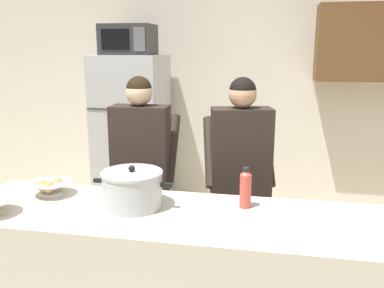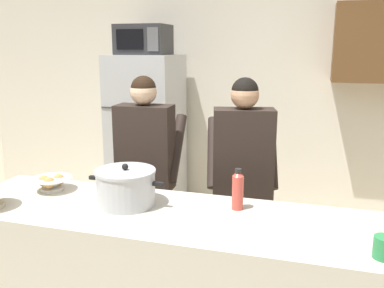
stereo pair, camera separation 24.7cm
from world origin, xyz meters
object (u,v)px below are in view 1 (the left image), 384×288
(microwave, at_px, (128,40))
(bottle_near_edge, at_px, (245,188))
(person_by_sink, at_px, (240,166))
(bread_bowl, at_px, (51,187))
(refrigerator, at_px, (133,142))
(cooking_pot, at_px, (132,189))
(person_near_pot, at_px, (141,161))

(microwave, bearing_deg, bottle_near_edge, -53.55)
(person_by_sink, bearing_deg, microwave, 137.15)
(microwave, height_order, bread_bowl, microwave)
(refrigerator, height_order, bread_bowl, refrigerator)
(refrigerator, height_order, person_by_sink, refrigerator)
(cooking_pot, height_order, bottle_near_edge, cooking_pot)
(microwave, relative_size, person_by_sink, 0.30)
(refrigerator, height_order, bottle_near_edge, refrigerator)
(person_by_sink, bearing_deg, person_near_pot, -179.50)
(refrigerator, bearing_deg, bread_bowl, -86.95)
(bottle_near_edge, bearing_deg, refrigerator, 126.10)
(bread_bowl, distance_m, bottle_near_edge, 1.14)
(person_near_pot, distance_m, person_by_sink, 0.71)
(person_by_sink, xyz_separation_m, bread_bowl, (-1.07, -0.63, -0.01))
(person_near_pot, xyz_separation_m, person_by_sink, (0.71, 0.01, 0.00))
(person_by_sink, relative_size, bottle_near_edge, 6.96)
(refrigerator, bearing_deg, person_near_pot, -67.70)
(refrigerator, height_order, cooking_pot, refrigerator)
(microwave, relative_size, cooking_pot, 1.08)
(bread_bowl, relative_size, bottle_near_edge, 1.07)
(refrigerator, distance_m, microwave, 0.99)
(refrigerator, xyz_separation_m, bread_bowl, (0.09, -1.72, 0.12))
(bread_bowl, xyz_separation_m, bottle_near_edge, (1.14, 0.03, 0.06))
(bottle_near_edge, bearing_deg, person_near_pot, 142.99)
(bread_bowl, height_order, bottle_near_edge, bottle_near_edge)
(microwave, xyz_separation_m, cooking_pot, (0.63, -1.78, -0.82))
(refrigerator, bearing_deg, cooking_pot, -70.80)
(refrigerator, relative_size, person_by_sink, 1.07)
(person_near_pot, relative_size, bread_bowl, 6.48)
(person_by_sink, height_order, bottle_near_edge, person_by_sink)
(refrigerator, xyz_separation_m, person_by_sink, (1.16, -1.10, 0.13))
(refrigerator, xyz_separation_m, person_near_pot, (0.45, -1.10, 0.13))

